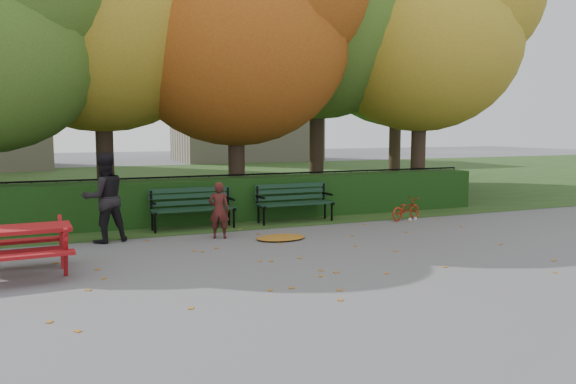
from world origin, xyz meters
name	(u,v)px	position (x,y,z in m)	size (l,w,h in m)	color
ground	(321,260)	(0.00, 0.00, 0.00)	(90.00, 90.00, 0.00)	slate
grass_strip	(165,183)	(0.00, 14.00, 0.01)	(90.00, 90.00, 0.00)	#1E3515
building_right	(245,70)	(8.00, 28.00, 6.00)	(9.00, 6.00, 12.00)	#9F977E
hedge	(238,199)	(0.00, 4.50, 0.50)	(13.00, 0.90, 1.00)	black
iron_fence	(229,194)	(0.00, 5.30, 0.54)	(14.00, 0.04, 1.02)	black
tree_c	(250,25)	(0.83, 5.96, 4.82)	(6.30, 6.00, 8.00)	#2D2218
tree_d	(333,0)	(3.88, 7.23, 5.98)	(7.14, 6.80, 9.58)	#2D2218
tree_e	(435,29)	(6.52, 5.77, 5.08)	(6.09, 5.80, 8.16)	#2D2218
tree_g	(408,42)	(8.33, 9.76, 5.37)	(6.30, 6.00, 8.55)	#2D2218
bench_left	(192,205)	(-1.30, 3.70, 0.52)	(1.80, 0.57, 0.88)	black
bench_right	(294,199)	(1.10, 3.70, 0.52)	(1.80, 0.57, 0.88)	black
picnic_table	(8,239)	(-4.69, 0.75, 0.57)	(1.79, 1.47, 0.84)	maroon
leaf_pile	(281,237)	(0.03, 1.87, 0.03)	(1.00, 0.69, 0.07)	brown
leaf_scatter	(313,256)	(0.00, 0.30, 0.01)	(9.00, 5.70, 0.01)	brown
child	(219,210)	(-1.06, 2.44, 0.56)	(0.41, 0.27, 1.13)	#411714
adult	(104,198)	(-3.17, 2.90, 0.86)	(0.84, 0.65, 1.72)	black
bicycle	(406,209)	(3.66, 2.90, 0.26)	(0.35, 1.00, 0.52)	#9B1E0E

